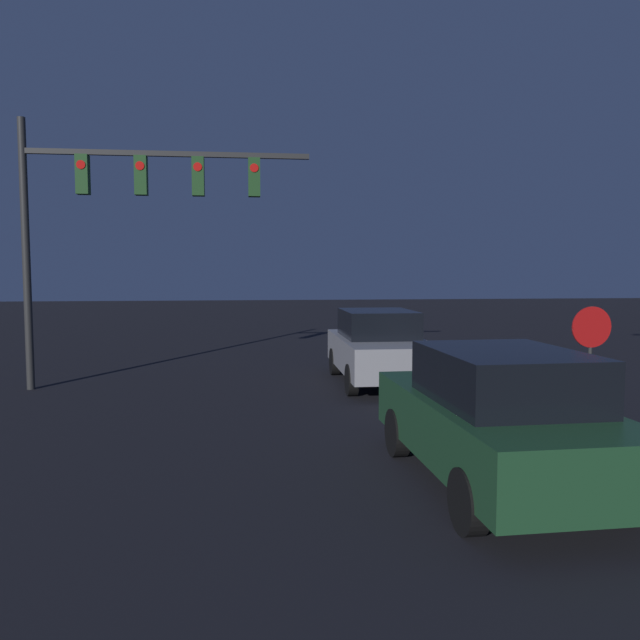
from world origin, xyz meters
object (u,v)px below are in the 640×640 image
car_far (379,346)px  traffic_signal_mast (120,200)px  car_near (498,417)px  stop_sign (591,342)px

car_far → traffic_signal_mast: size_ratio=0.68×
car_near → stop_sign: size_ratio=2.14×
car_near → traffic_signal_mast: size_ratio=0.69×
traffic_signal_mast → car_near: bearing=-51.3°
traffic_signal_mast → stop_sign: size_ratio=3.11×
car_near → stop_sign: bearing=43.2°
car_far → traffic_signal_mast: (-6.11, 0.17, 3.50)m
traffic_signal_mast → stop_sign: 10.54m
car_near → traffic_signal_mast: traffic_signal_mast is taller
car_near → stop_sign: (2.92, 2.89, 0.58)m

